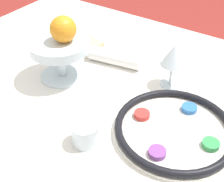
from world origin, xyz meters
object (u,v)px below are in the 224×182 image
fruit_stand (60,50)px  napkin_roll (115,58)px  seder_plate (174,129)px  bread_plate (86,46)px  orange_fruit (64,29)px  wine_glass (173,56)px  cup_far (85,134)px

fruit_stand → napkin_roll: fruit_stand is taller
seder_plate → bread_plate: bearing=-26.2°
seder_plate → orange_fruit: orange_fruit is taller
seder_plate → wine_glass: size_ratio=2.21×
bread_plate → orange_fruit: bearing=110.5°
bread_plate → cup_far: (-0.29, 0.39, 0.02)m
seder_plate → fruit_stand: (0.42, -0.03, 0.09)m
fruit_stand → bread_plate: 0.22m
cup_far → fruit_stand: bearing=-37.9°
orange_fruit → cup_far: bearing=138.3°
fruit_stand → cup_far: (-0.24, 0.19, -0.07)m
orange_fruit → napkin_roll: 0.23m
fruit_stand → wine_glass: bearing=-153.5°
orange_fruit → cup_far: orange_fruit is taller
wine_glass → bread_plate: (0.36, -0.04, -0.10)m
fruit_stand → cup_far: 0.32m
seder_plate → orange_fruit: (0.40, -0.05, 0.16)m
napkin_roll → cup_far: bearing=112.1°
wine_glass → napkin_roll: (0.21, -0.00, -0.08)m
seder_plate → bread_plate: (0.47, -0.23, -0.01)m
bread_plate → cup_far: 0.49m
seder_plate → napkin_roll: size_ratio=1.63×
wine_glass → napkin_roll: size_ratio=0.74×
bread_plate → napkin_roll: size_ratio=0.86×
orange_fruit → bread_plate: (0.07, -0.18, -0.17)m
bread_plate → seder_plate: bearing=153.8°
seder_plate → wine_glass: (0.10, -0.19, 0.09)m
napkin_roll → fruit_stand: bearing=57.7°
bread_plate → cup_far: size_ratio=2.45×
cup_far → wine_glass: bearing=-101.6°
orange_fruit → cup_far: (-0.23, 0.20, -0.14)m
fruit_stand → cup_far: size_ratio=2.80×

